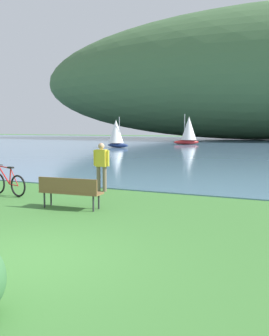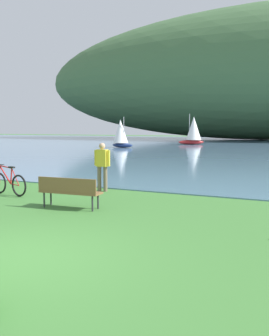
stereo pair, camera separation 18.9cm
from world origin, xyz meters
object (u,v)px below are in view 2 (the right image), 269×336
at_px(park_bench_near_camera, 69,190).
at_px(sailboat_toward_hillside, 121,133).
at_px(sailboat_nearest_to_shore, 193,130).
at_px(person_at_shoreline, 102,164).
at_px(bicycle_leaning_near_bench, 9,183).

bearing_deg(park_bench_near_camera, sailboat_toward_hillside, 114.65).
bearing_deg(sailboat_nearest_to_shore, person_at_shoreline, -78.70).
bearing_deg(sailboat_nearest_to_shore, bicycle_leaning_near_bench, -82.80).
distance_m(bicycle_leaning_near_bench, person_at_shoreline, 3.21).
relative_size(bicycle_leaning_near_bench, person_at_shoreline, 1.03).
xyz_separation_m(person_at_shoreline, sailboat_toward_hillside, (-12.65, 26.00, 0.68)).
bearing_deg(park_bench_near_camera, sailboat_nearest_to_shore, 101.34).
bearing_deg(person_at_shoreline, sailboat_toward_hillside, 115.95).
relative_size(park_bench_near_camera, person_at_shoreline, 1.07).
bearing_deg(person_at_shoreline, park_bench_near_camera, -78.22).
height_order(park_bench_near_camera, sailboat_toward_hillside, sailboat_toward_hillside).
xyz_separation_m(park_bench_near_camera, person_at_shoreline, (-0.60, 2.87, 0.46)).
relative_size(park_bench_near_camera, sailboat_toward_hillside, 0.53).
distance_m(person_at_shoreline, sailboat_nearest_to_shore, 37.69).
xyz_separation_m(sailboat_nearest_to_shore, sailboat_toward_hillside, (-5.26, -10.95, -0.29)).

